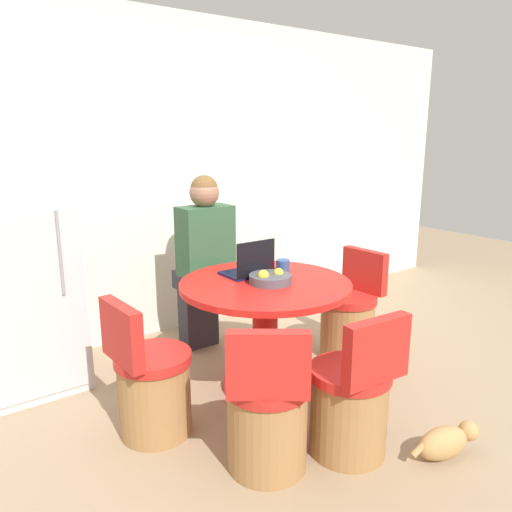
{
  "coord_description": "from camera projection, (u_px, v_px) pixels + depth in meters",
  "views": [
    {
      "loc": [
        -1.81,
        -2.17,
        1.66
      ],
      "look_at": [
        0.05,
        0.35,
        0.89
      ],
      "focal_mm": 35.0,
      "sensor_mm": 36.0,
      "label": 1
    }
  ],
  "objects": [
    {
      "name": "chair_near_left_corner",
      "position": [
        267.0,
        417.0,
        2.49
      ],
      "size": [
        0.49,
        0.49,
        0.81
      ],
      "rotation": [
        0.0,
        0.0,
        2.5
      ],
      "color": "#9E7042",
      "rests_on": "ground_plane"
    },
    {
      "name": "dining_table",
      "position": [
        265.0,
        315.0,
        3.24
      ],
      "size": [
        1.1,
        1.1,
        0.74
      ],
      "color": "red",
      "rests_on": "ground_plane"
    },
    {
      "name": "ground_plane",
      "position": [
        283.0,
        405.0,
        3.14
      ],
      "size": [
        12.0,
        12.0,
        0.0
      ],
      "primitive_type": "plane",
      "color": "#9E8466"
    },
    {
      "name": "refrigerator",
      "position": [
        10.0,
        261.0,
        3.17
      ],
      "size": [
        0.75,
        0.66,
        1.74
      ],
      "color": "silver",
      "rests_on": "ground_plane"
    },
    {
      "name": "chair_left_side",
      "position": [
        152.0,
        387.0,
        2.78
      ],
      "size": [
        0.43,
        0.43,
        0.81
      ],
      "rotation": [
        0.0,
        0.0,
        1.62
      ],
      "color": "#9E7042",
      "rests_on": "ground_plane"
    },
    {
      "name": "chair_right_side",
      "position": [
        349.0,
        320.0,
        3.79
      ],
      "size": [
        0.43,
        0.43,
        0.81
      ],
      "rotation": [
        0.0,
        0.0,
        -1.53
      ],
      "color": "#9E7042",
      "rests_on": "ground_plane"
    },
    {
      "name": "fruit_bowl",
      "position": [
        270.0,
        278.0,
        3.15
      ],
      "size": [
        0.27,
        0.27,
        0.1
      ],
      "color": "#4C4C56",
      "rests_on": "dining_table"
    },
    {
      "name": "chair_near_camera",
      "position": [
        351.0,
        404.0,
        2.61
      ],
      "size": [
        0.43,
        0.43,
        0.81
      ],
      "rotation": [
        0.0,
        0.0,
        3.06
      ],
      "color": "#9E7042",
      "rests_on": "ground_plane"
    },
    {
      "name": "person_seated",
      "position": [
        203.0,
        255.0,
        3.78
      ],
      "size": [
        0.4,
        0.37,
        1.37
      ],
      "rotation": [
        0.0,
        0.0,
        3.14
      ],
      "color": "#2D2D38",
      "rests_on": "ground_plane"
    },
    {
      "name": "laptop",
      "position": [
        249.0,
        268.0,
        3.31
      ],
      "size": [
        0.3,
        0.24,
        0.25
      ],
      "rotation": [
        0.0,
        0.0,
        3.14
      ],
      "color": "#141947",
      "rests_on": "dining_table"
    },
    {
      "name": "cat",
      "position": [
        446.0,
        441.0,
        2.61
      ],
      "size": [
        0.42,
        0.21,
        0.18
      ],
      "rotation": [
        0.0,
        0.0,
        6.04
      ],
      "color": "tan",
      "rests_on": "ground_plane"
    },
    {
      "name": "wall_back",
      "position": [
        160.0,
        179.0,
        4.08
      ],
      "size": [
        7.0,
        0.06,
        2.6
      ],
      "color": "silver",
      "rests_on": "ground_plane"
    },
    {
      "name": "coffee_cup",
      "position": [
        283.0,
        266.0,
        3.39
      ],
      "size": [
        0.09,
        0.09,
        0.09
      ],
      "color": "#2D4C84",
      "rests_on": "dining_table"
    }
  ]
}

